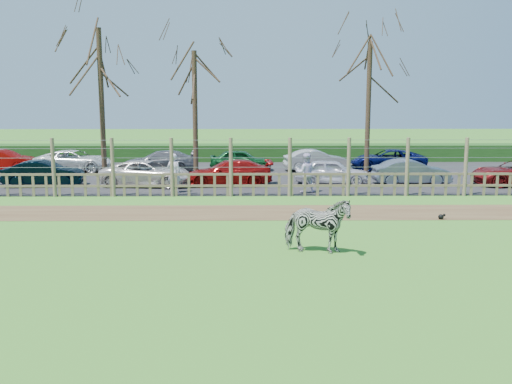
{
  "coord_description": "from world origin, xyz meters",
  "views": [
    {
      "loc": [
        0.79,
        -15.99,
        4.19
      ],
      "look_at": [
        1.0,
        2.5,
        1.1
      ],
      "focal_mm": 40.0,
      "sensor_mm": 36.0,
      "label": 1
    }
  ],
  "objects_px": {
    "car_1": "(44,173)",
    "crow": "(441,217)",
    "car_2": "(148,173)",
    "car_5": "(411,172)",
    "tree_left": "(100,67)",
    "car_3": "(229,173)",
    "tree_right": "(369,76)",
    "zebra": "(317,225)",
    "car_7": "(4,161)",
    "car_12": "(388,160)",
    "car_8": "(74,161)",
    "car_10": "(241,160)",
    "car_9": "(159,161)",
    "car_11": "(316,160)",
    "tree_mid": "(195,83)",
    "visitor_a": "(174,173)",
    "visitor_b": "(306,173)",
    "car_4": "(332,172)"
  },
  "relations": [
    {
      "from": "tree_left",
      "to": "car_5",
      "type": "distance_m",
      "value": 15.91
    },
    {
      "from": "tree_left",
      "to": "car_3",
      "type": "xyz_separation_m",
      "value": [
        6.3,
        -1.65,
        -4.98
      ]
    },
    {
      "from": "car_9",
      "to": "car_11",
      "type": "height_order",
      "value": "same"
    },
    {
      "from": "tree_right",
      "to": "visitor_a",
      "type": "distance_m",
      "value": 11.69
    },
    {
      "from": "tree_left",
      "to": "visitor_a",
      "type": "xyz_separation_m",
      "value": [
        3.98,
        -3.71,
        -4.71
      ]
    },
    {
      "from": "visitor_b",
      "to": "car_4",
      "type": "bearing_deg",
      "value": -125.23
    },
    {
      "from": "car_5",
      "to": "car_8",
      "type": "height_order",
      "value": "same"
    },
    {
      "from": "car_9",
      "to": "car_11",
      "type": "xyz_separation_m",
      "value": [
        8.81,
        0.46,
        0.0
      ]
    },
    {
      "from": "car_11",
      "to": "car_2",
      "type": "bearing_deg",
      "value": 115.63
    },
    {
      "from": "car_1",
      "to": "car_3",
      "type": "bearing_deg",
      "value": -94.73
    },
    {
      "from": "car_11",
      "to": "visitor_b",
      "type": "bearing_deg",
      "value": 163.26
    },
    {
      "from": "car_4",
      "to": "visitor_b",
      "type": "bearing_deg",
      "value": 155.27
    },
    {
      "from": "car_3",
      "to": "car_9",
      "type": "height_order",
      "value": "same"
    },
    {
      "from": "visitor_a",
      "to": "car_7",
      "type": "relative_size",
      "value": 0.47
    },
    {
      "from": "tree_right",
      "to": "car_10",
      "type": "height_order",
      "value": "tree_right"
    },
    {
      "from": "car_3",
      "to": "zebra",
      "type": "bearing_deg",
      "value": 9.22
    },
    {
      "from": "car_2",
      "to": "car_5",
      "type": "distance_m",
      "value": 12.56
    },
    {
      "from": "zebra",
      "to": "car_1",
      "type": "bearing_deg",
      "value": 56.58
    },
    {
      "from": "zebra",
      "to": "crow",
      "type": "xyz_separation_m",
      "value": [
        4.82,
        4.23,
        -0.67
      ]
    },
    {
      "from": "visitor_b",
      "to": "car_5",
      "type": "bearing_deg",
      "value": -160.17
    },
    {
      "from": "car_3",
      "to": "car_9",
      "type": "relative_size",
      "value": 1.0
    },
    {
      "from": "zebra",
      "to": "visitor_a",
      "type": "distance_m",
      "value": 11.05
    },
    {
      "from": "car_12",
      "to": "car_8",
      "type": "bearing_deg",
      "value": -81.46
    },
    {
      "from": "car_2",
      "to": "car_12",
      "type": "relative_size",
      "value": 1.0
    },
    {
      "from": "tree_left",
      "to": "car_8",
      "type": "distance_m",
      "value": 6.67
    },
    {
      "from": "car_10",
      "to": "car_12",
      "type": "height_order",
      "value": "same"
    },
    {
      "from": "car_1",
      "to": "crow",
      "type": "bearing_deg",
      "value": -120.29
    },
    {
      "from": "crow",
      "to": "car_9",
      "type": "xyz_separation_m",
      "value": [
        -11.67,
        12.43,
        0.54
      ]
    },
    {
      "from": "car_4",
      "to": "car_9",
      "type": "relative_size",
      "value": 0.85
    },
    {
      "from": "car_11",
      "to": "car_12",
      "type": "xyz_separation_m",
      "value": [
        4.13,
        0.17,
        0.0
      ]
    },
    {
      "from": "tree_mid",
      "to": "car_2",
      "type": "distance_m",
      "value": 5.46
    },
    {
      "from": "tree_left",
      "to": "crow",
      "type": "height_order",
      "value": "tree_left"
    },
    {
      "from": "car_3",
      "to": "tree_right",
      "type": "bearing_deg",
      "value": 109.53
    },
    {
      "from": "zebra",
      "to": "car_7",
      "type": "height_order",
      "value": "zebra"
    },
    {
      "from": "visitor_a",
      "to": "car_2",
      "type": "relative_size",
      "value": 0.4
    },
    {
      "from": "zebra",
      "to": "car_11",
      "type": "relative_size",
      "value": 0.5
    },
    {
      "from": "tree_mid",
      "to": "car_11",
      "type": "height_order",
      "value": "tree_mid"
    },
    {
      "from": "tree_right",
      "to": "car_1",
      "type": "xyz_separation_m",
      "value": [
        -15.9,
        -3.3,
        -4.6
      ]
    },
    {
      "from": "car_1",
      "to": "car_2",
      "type": "bearing_deg",
      "value": -95.67
    },
    {
      "from": "tree_right",
      "to": "car_10",
      "type": "xyz_separation_m",
      "value": [
        -6.7,
        2.38,
        -4.6
      ]
    },
    {
      "from": "tree_left",
      "to": "tree_mid",
      "type": "relative_size",
      "value": 1.15
    },
    {
      "from": "crow",
      "to": "tree_mid",
      "type": "bearing_deg",
      "value": 132.56
    },
    {
      "from": "car_7",
      "to": "car_2",
      "type": "bearing_deg",
      "value": -119.88
    },
    {
      "from": "car_8",
      "to": "car_9",
      "type": "relative_size",
      "value": 1.04
    },
    {
      "from": "tree_left",
      "to": "zebra",
      "type": "relative_size",
      "value": 4.33
    },
    {
      "from": "tree_right",
      "to": "car_4",
      "type": "distance_m",
      "value": 5.85
    },
    {
      "from": "car_5",
      "to": "car_4",
      "type": "bearing_deg",
      "value": 85.52
    },
    {
      "from": "visitor_b",
      "to": "car_8",
      "type": "distance_m",
      "value": 14.37
    },
    {
      "from": "tree_left",
      "to": "car_7",
      "type": "xyz_separation_m",
      "value": [
        -6.64,
        3.75,
        -4.98
      ]
    },
    {
      "from": "car_7",
      "to": "car_11",
      "type": "xyz_separation_m",
      "value": [
        17.71,
        -0.14,
        0.0
      ]
    }
  ]
}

